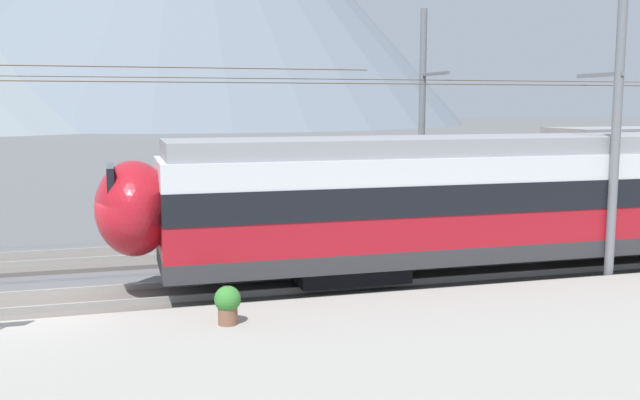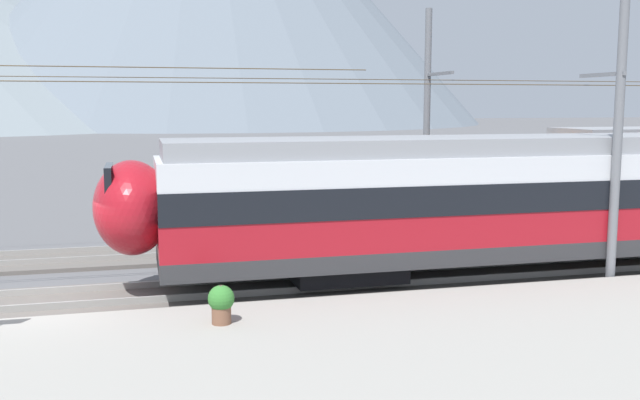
# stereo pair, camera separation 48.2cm
# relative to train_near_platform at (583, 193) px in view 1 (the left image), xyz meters

# --- Properties ---
(ground_plane) EXTENTS (400.00, 400.00, 0.00)m
(ground_plane) POSITION_rel_train_near_platform_xyz_m (-14.22, -0.61, -2.22)
(ground_plane) COLOR #565659
(track_near) EXTENTS (120.00, 3.00, 0.28)m
(track_near) POSITION_rel_train_near_platform_xyz_m (-14.22, -0.00, -2.16)
(track_near) COLOR #5B5651
(track_near) RESTS_ON ground
(track_far) EXTENTS (120.00, 3.00, 0.28)m
(track_far) POSITION_rel_train_near_platform_xyz_m (-14.22, 5.00, -2.16)
(track_far) COLOR #5B5651
(track_far) RESTS_ON ground
(train_near_platform) EXTENTS (26.02, 2.92, 4.27)m
(train_near_platform) POSITION_rel_train_near_platform_xyz_m (0.00, 0.00, 0.00)
(train_near_platform) COLOR #2D2D30
(train_near_platform) RESTS_ON track_near
(catenary_mast_mid) EXTENTS (39.96, 1.84, 7.51)m
(catenary_mast_mid) POSITION_rel_train_near_platform_xyz_m (-0.22, -1.44, 1.67)
(catenary_mast_mid) COLOR slate
(catenary_mast_mid) RESTS_ON ground
(catenary_mast_far_side) EXTENTS (39.96, 2.27, 8.08)m
(catenary_mast_far_side) POSITION_rel_train_near_platform_xyz_m (-1.87, 6.84, 1.96)
(catenary_mast_far_side) COLOR slate
(catenary_mast_far_side) RESTS_ON ground
(potted_plant_platform_edge) EXTENTS (0.54, 0.54, 0.79)m
(potted_plant_platform_edge) POSITION_rel_train_near_platform_xyz_m (-10.54, -3.27, -1.47)
(potted_plant_platform_edge) COLOR brown
(potted_plant_platform_edge) RESTS_ON platform_slab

